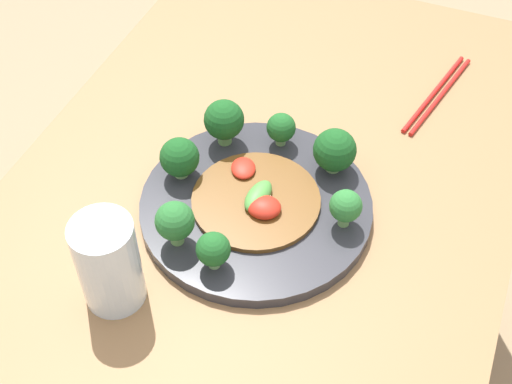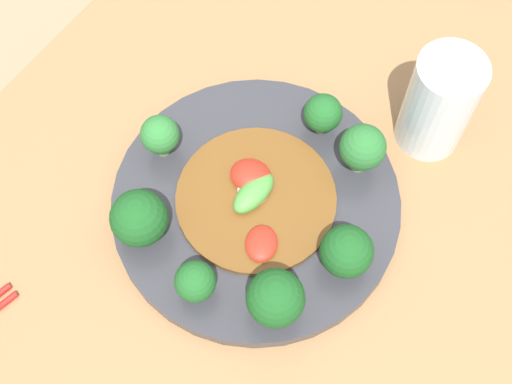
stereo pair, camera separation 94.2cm
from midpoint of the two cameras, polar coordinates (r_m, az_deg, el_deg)
name	(u,v)px [view 2 (the right image)]	position (r m, az deg, el deg)	size (l,w,h in m)	color
ground_plane	(257,363)	(1.47, -3.01, -31.73)	(8.00, 8.00, 0.00)	#9E8460
table	(258,312)	(1.10, -4.09, -33.69)	(1.14, 0.69, 0.73)	olive
plate	(256,204)	(0.73, -6.68, -36.75)	(0.31, 0.31, 0.02)	#333338
broccoli_east	(320,112)	(0.68, 0.18, -29.98)	(0.04, 0.04, 0.05)	#89B76B
broccoli_south	(349,249)	(0.71, 2.63, -43.06)	(0.05, 0.05, 0.06)	#89B76B
broccoli_north	(161,134)	(0.70, -16.58, -31.37)	(0.04, 0.04, 0.06)	#7AAD5B
broccoli_northwest	(139,218)	(0.72, -19.46, -39.00)	(0.06, 0.06, 0.07)	#89B76B
broccoli_west	(196,282)	(0.73, -14.12, -44.70)	(0.04, 0.04, 0.05)	#89B76B
broccoli_southeast	(363,148)	(0.68, 4.51, -34.12)	(0.05, 0.05, 0.07)	#7AAD5B
broccoli_southwest	(275,299)	(0.72, -5.87, -47.26)	(0.06, 0.06, 0.07)	#7AAD5B
stirfry_center	(255,197)	(0.72, -6.91, -36.92)	(0.17, 0.17, 0.02)	brown
drinking_glass	(439,103)	(0.67, 12.64, -29.32)	(0.07, 0.07, 0.13)	silver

